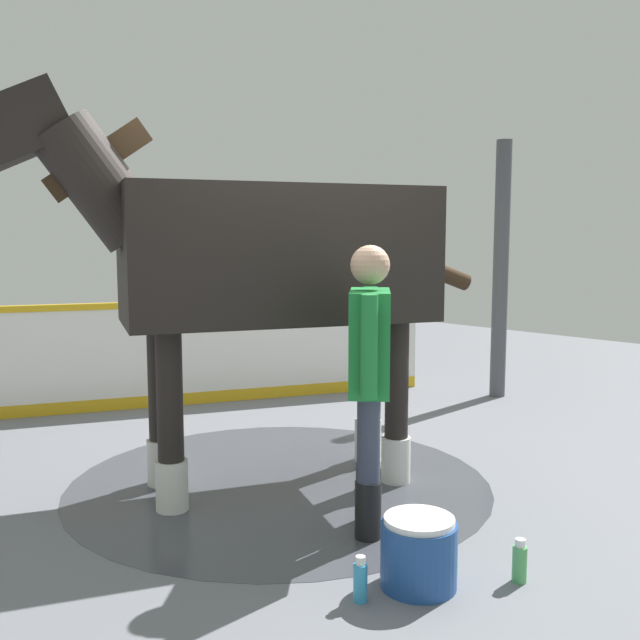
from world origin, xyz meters
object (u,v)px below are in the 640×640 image
Objects in this scene: handler at (369,370)px; wash_bucket at (419,552)px; bottle_spray at (520,562)px; horse at (262,262)px; bottle_shampoo at (360,581)px.

handler reaches higher than wash_bucket.
handler reaches higher than bottle_spray.
handler is 4.42× the size of wash_bucket.
horse is 2.13m from wash_bucket.
bottle_shampoo is at bearing 90.56° from horse.
horse is at bearing 0.96° from bottle_spray.
wash_bucket is at bearing -68.93° from handler.
bottle_shampoo is (-1.51, 0.67, -1.42)m from horse.
horse is 14.28× the size of bottle_shampoo.
horse is 2.39m from bottle_spray.
horse reaches higher than bottle_shampoo.
wash_bucket is at bearing 101.75° from horse.
bottle_spray is (-0.93, -0.08, -0.84)m from handler.
bottle_shampoo is 1.00× the size of bottle_spray.
horse reaches higher than bottle_spray.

